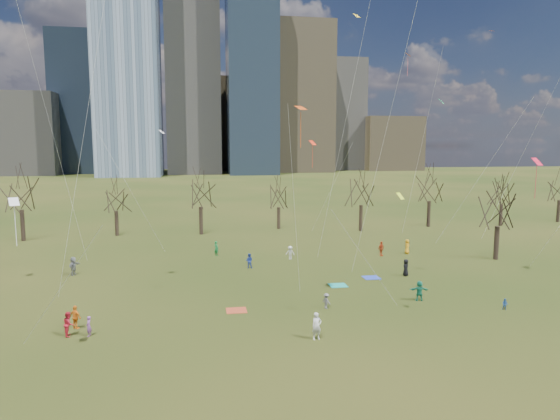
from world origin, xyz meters
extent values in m
plane|color=black|center=(0.00, 0.00, 0.00)|extent=(500.00, 500.00, 0.00)
cube|color=slate|center=(-35.00, 190.00, 59.00)|extent=(26.00, 26.00, 118.00)
cube|color=slate|center=(-8.00, 205.00, 47.50)|extent=(24.00, 24.00, 95.00)
cube|color=#384C66|center=(18.00, 195.00, 52.50)|extent=(22.00, 22.00, 105.00)
cube|color=#726347|center=(45.00, 215.00, 36.00)|extent=(28.00, 28.00, 72.00)
cube|color=#384C66|center=(-60.00, 220.00, 32.50)|extent=(25.00, 25.00, 65.00)
cube|color=slate|center=(70.00, 230.00, 29.00)|extent=(22.00, 22.00, 58.00)
cube|color=#726347|center=(5.00, 240.00, 24.00)|extent=(30.00, 30.00, 48.00)
cube|color=slate|center=(-85.00, 210.00, 18.00)|extent=(35.00, 30.00, 36.00)
cube|color=#726347|center=(95.00, 225.00, 14.00)|extent=(30.00, 28.00, 28.00)
cylinder|color=black|center=(-31.00, 39.00, 2.14)|extent=(0.55, 0.55, 4.28)
cylinder|color=black|center=(-19.00, 41.00, 1.80)|extent=(0.52, 0.52, 3.60)
cylinder|color=black|center=(-7.00, 40.00, 2.02)|extent=(0.54, 0.54, 4.05)
cylinder|color=black|center=(5.00, 43.00, 1.69)|extent=(0.51, 0.51, 3.38)
cylinder|color=black|center=(17.00, 39.00, 1.98)|extent=(0.54, 0.54, 3.96)
cylinder|color=black|center=(29.00, 41.00, 2.07)|extent=(0.54, 0.54, 4.14)
cylinder|color=black|center=(41.00, 40.00, 1.75)|extent=(0.52, 0.52, 3.51)
cylinder|color=black|center=(53.00, 42.00, 1.87)|extent=(0.53, 0.53, 3.74)
cylinder|color=black|center=(26.00, 18.00, 1.91)|extent=(0.53, 0.53, 3.83)
cube|color=teal|center=(5.22, 10.57, 0.01)|extent=(1.60, 1.50, 0.03)
cube|color=#263FB5|center=(9.22, 12.69, 0.01)|extent=(1.60, 1.50, 0.03)
cube|color=#AC3E22|center=(-4.65, 5.03, 0.01)|extent=(1.60, 1.50, 0.03)
imported|color=silver|center=(0.18, -1.74, 0.93)|extent=(0.76, 0.58, 1.86)
imported|color=red|center=(-16.32, 1.68, 0.84)|extent=(0.72, 0.88, 1.69)
imported|color=#5D5C60|center=(2.45, 4.36, 0.62)|extent=(0.81, 0.93, 1.24)
imported|color=orange|center=(-16.17, 2.97, 0.85)|extent=(1.05, 0.92, 1.69)
imported|color=#1B7D61|center=(10.65, 5.05, 0.85)|extent=(1.65, 0.80, 1.70)
imported|color=black|center=(12.84, 12.81, 0.85)|extent=(0.83, 0.97, 1.69)
imported|color=#8F4F9E|center=(-14.98, 1.40, 0.70)|extent=(0.40, 0.55, 1.39)
imported|color=#2554A3|center=(16.27, 1.66, 0.46)|extent=(0.57, 0.56, 0.92)
imported|color=silver|center=(2.85, 21.94, 0.77)|extent=(1.11, 0.83, 1.54)
imported|color=#C4411C|center=(13.75, 21.90, 0.86)|extent=(1.08, 0.88, 1.72)
imported|color=slate|center=(-19.87, 18.66, 0.94)|extent=(1.08, 1.82, 1.87)
imported|color=orange|center=(17.22, 22.45, 0.88)|extent=(0.72, 0.95, 1.75)
imported|color=#1C7F3B|center=(-5.40, 25.19, 0.88)|extent=(0.73, 0.76, 1.75)
imported|color=#263FA5|center=(-2.21, 18.59, 0.79)|extent=(0.90, 0.78, 1.58)
plane|color=#E44E13|center=(0.40, 4.82, 15.73)|extent=(1.27, 1.24, 0.35)
cylinder|color=silver|center=(-0.44, 3.03, 8.56)|extent=(1.69, 3.59, 14.33)
cylinder|color=#E44E13|center=(0.40, 4.82, 14.08)|extent=(0.04, 0.04, 2.70)
plane|color=yellow|center=(6.39, 10.13, 24.00)|extent=(0.84, 0.79, 0.40)
cylinder|color=silver|center=(7.95, 7.45, 12.70)|extent=(3.15, 5.37, 22.60)
plane|color=red|center=(24.12, 9.51, 11.40)|extent=(1.26, 1.08, 0.72)
cylinder|color=red|center=(24.12, 9.51, 9.50)|extent=(0.04, 0.04, 3.15)
cylinder|color=silver|center=(-14.72, 3.99, 16.14)|extent=(6.82, 4.60, 29.48)
cylinder|color=silver|center=(7.17, 13.02, 18.88)|extent=(4.91, 7.01, 34.96)
plane|color=#25A157|center=(20.31, 21.41, 17.94)|extent=(1.06, 1.10, 0.59)
cylinder|color=silver|center=(23.80, 18.16, 9.67)|extent=(6.99, 6.52, 16.54)
cylinder|color=silver|center=(-20.55, 15.21, 15.59)|extent=(4.05, 7.09, 28.38)
plane|color=red|center=(7.76, 32.09, 13.29)|extent=(1.33, 1.26, 0.65)
cylinder|color=silver|center=(9.61, 29.23, 7.34)|extent=(3.73, 5.73, 11.89)
cylinder|color=red|center=(7.76, 32.09, 11.47)|extent=(0.04, 0.04, 3.00)
plane|color=#D6F526|center=(6.62, 0.20, 9.36)|extent=(0.78, 0.72, 0.47)
cylinder|color=silver|center=(3.23, -2.95, 5.38)|extent=(6.80, 6.31, 7.97)
plane|color=#F25962|center=(19.55, 29.29, 24.47)|extent=(0.97, 1.05, 0.49)
cylinder|color=silver|center=(20.45, 26.37, 12.93)|extent=(1.84, 5.86, 23.07)
cylinder|color=#F25962|center=(19.55, 29.29, 23.02)|extent=(0.04, 0.04, 2.40)
plane|color=silver|center=(-11.06, 21.79, 14.35)|extent=(0.87, 0.92, 0.39)
cylinder|color=silver|center=(-13.64, 17.73, 7.87)|extent=(5.17, 8.13, 12.96)
plane|color=white|center=(-17.70, -2.94, 9.75)|extent=(0.92, 0.86, 0.42)
cylinder|color=silver|center=(-14.47, -7.75, 5.58)|extent=(6.47, 9.64, 8.37)
cylinder|color=white|center=(-17.70, -2.94, 8.37)|extent=(0.04, 0.04, 2.32)
plane|color=#F2598C|center=(27.31, 23.16, 26.35)|extent=(0.98, 0.97, 0.20)
cylinder|color=silver|center=(30.03, 18.69, 13.88)|extent=(5.47, 8.96, 24.96)
camera|label=1|loc=(-7.55, -32.87, 12.86)|focal=32.00mm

